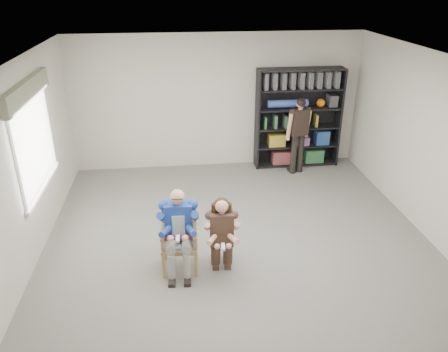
{
  "coord_description": "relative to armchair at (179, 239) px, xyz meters",
  "views": [
    {
      "loc": [
        -0.91,
        -5.34,
        3.83
      ],
      "look_at": [
        -0.2,
        0.6,
        1.05
      ],
      "focal_mm": 35.0,
      "sensor_mm": 36.0,
      "label": 1
    }
  ],
  "objects": [
    {
      "name": "bookshelf",
      "position": [
        2.62,
        3.46,
        0.57
      ],
      "size": [
        1.8,
        0.38,
        2.1
      ],
      "primitive_type": null,
      "color": "black",
      "rests_on": "floor"
    },
    {
      "name": "room_shell",
      "position": [
        0.92,
        0.18,
        0.92
      ],
      "size": [
        6.0,
        7.0,
        2.8
      ],
      "primitive_type": null,
      "color": "beige",
      "rests_on": "ground"
    },
    {
      "name": "kneeling_woman",
      "position": [
        0.58,
        -0.12,
        0.09
      ],
      "size": [
        0.52,
        0.79,
        1.13
      ],
      "primitive_type": null,
      "rotation": [
        0.0,
        0.0,
        -0.06
      ],
      "color": "#3C291E",
      "rests_on": "floor"
    },
    {
      "name": "seated_man",
      "position": [
        0.0,
        0.0,
        0.14
      ],
      "size": [
        0.58,
        0.77,
        1.24
      ],
      "primitive_type": null,
      "rotation": [
        0.0,
        0.0,
        -0.06
      ],
      "color": "#164496",
      "rests_on": "floor"
    },
    {
      "name": "armchair",
      "position": [
        0.0,
        0.0,
        0.0
      ],
      "size": [
        0.58,
        0.57,
        0.95
      ],
      "primitive_type": null,
      "rotation": [
        0.0,
        0.0,
        -0.06
      ],
      "color": "olive",
      "rests_on": "floor"
    },
    {
      "name": "floor",
      "position": [
        0.92,
        0.18,
        -0.48
      ],
      "size": [
        6.0,
        7.0,
        0.01
      ],
      "primitive_type": "cube",
      "color": "slate",
      "rests_on": "ground"
    },
    {
      "name": "standing_man",
      "position": [
        2.52,
        3.04,
        0.33
      ],
      "size": [
        0.56,
        0.42,
        1.61
      ],
      "primitive_type": null,
      "rotation": [
        0.0,
        0.0,
        0.32
      ],
      "color": "black",
      "rests_on": "floor"
    },
    {
      "name": "window_left",
      "position": [
        -2.03,
        1.18,
        1.15
      ],
      "size": [
        0.16,
        2.0,
        1.75
      ],
      "primitive_type": null,
      "color": "white",
      "rests_on": "room_shell"
    }
  ]
}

